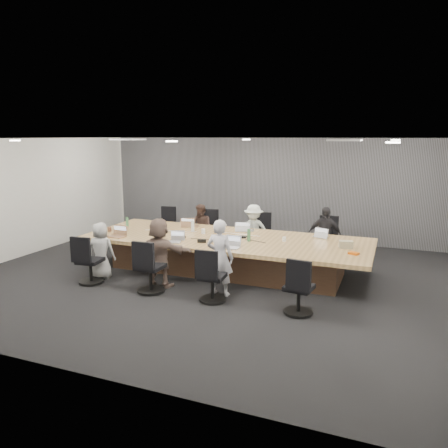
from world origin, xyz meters
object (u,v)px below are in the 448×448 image
at_px(chair_6, 212,281).
at_px(bottle_green_left, 127,222).
at_px(chair_0, 164,229).
at_px(laptop_1, 192,226).
at_px(bottle_clear, 193,226).
at_px(snack_packet, 354,253).
at_px(chair_1, 207,233).
at_px(laptop_4, 117,236).
at_px(chair_5, 150,271).
at_px(mug_brown, 110,229).
at_px(canvas_bag, 346,244).
at_px(laptop_2, 246,230).
at_px(person_5, 159,252).
at_px(person_6, 220,257).
at_px(laptop_5, 173,242).
at_px(conference_table, 226,253).
at_px(chair_7, 299,292).
at_px(person_4, 101,250).
at_px(laptop_3, 321,236).
at_px(stapler, 202,241).
at_px(chair_3, 326,243).
at_px(chair_2, 258,237).
at_px(bottle_green_right, 249,235).
at_px(person_2, 254,231).
at_px(person_3, 325,235).
at_px(chair_4, 90,265).

distance_m(chair_6, bottle_green_left, 3.56).
bearing_deg(chair_0, laptop_1, 138.58).
bearing_deg(bottle_clear, snack_packet, -10.92).
relative_size(chair_1, laptop_4, 2.14).
bearing_deg(chair_5, mug_brown, 143.87).
bearing_deg(snack_packet, canvas_bag, 113.31).
xyz_separation_m(laptop_2, person_5, (-1.02, -2.15, -0.08)).
distance_m(chair_0, person_6, 4.19).
xyz_separation_m(chair_5, bottle_clear, (-0.08, 1.99, 0.46)).
bearing_deg(laptop_5, conference_table, 30.10).
bearing_deg(bottle_green_left, chair_7, -22.59).
distance_m(chair_5, canvas_bag, 3.75).
xyz_separation_m(person_4, laptop_4, (0.00, 0.55, 0.17)).
bearing_deg(laptop_3, laptop_2, 11.92).
bearing_deg(chair_6, snack_packet, 26.09).
distance_m(person_4, bottle_clear, 2.10).
bearing_deg(laptop_2, laptop_3, 168.73).
relative_size(chair_7, snack_packet, 4.19).
xyz_separation_m(canvas_bag, snack_packet, (0.18, -0.43, -0.05)).
bearing_deg(chair_6, mug_brown, 152.92).
distance_m(chair_7, canvas_bag, 1.86).
height_order(chair_6, mug_brown, mug_brown).
height_order(laptop_3, bottle_clear, bottle_clear).
distance_m(chair_0, chair_5, 3.76).
height_order(person_4, stapler, person_4).
distance_m(chair_0, laptop_1, 1.59).
height_order(chair_3, mug_brown, mug_brown).
bearing_deg(chair_2, stapler, 62.93).
bearing_deg(stapler, bottle_clear, 106.83).
distance_m(laptop_5, bottle_green_left, 2.00).
bearing_deg(stapler, chair_3, 28.70).
height_order(chair_1, bottle_green_right, bottle_green_right).
bearing_deg(conference_table, stapler, -115.02).
bearing_deg(laptop_3, laptop_1, 11.92).
relative_size(conference_table, laptop_4, 16.78).
bearing_deg(conference_table, bottle_green_left, 176.09).
height_order(chair_1, chair_5, chair_5).
relative_size(person_2, canvas_bag, 4.87).
bearing_deg(chair_0, laptop_4, 89.90).
bearing_deg(person_6, conference_table, -70.91).
bearing_deg(bottle_green_left, chair_6, -32.12).
distance_m(person_3, person_5, 3.81).
height_order(chair_0, person_6, person_6).
bearing_deg(chair_3, snack_packet, 108.70).
bearing_deg(laptop_3, chair_0, 0.10).
xyz_separation_m(chair_5, laptop_2, (1.02, 2.50, 0.35)).
xyz_separation_m(conference_table, bottle_clear, (-0.91, 0.29, 0.46)).
height_order(chair_4, laptop_2, laptop_2).
relative_size(chair_0, laptop_2, 2.25).
bearing_deg(chair_6, person_3, 60.47).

